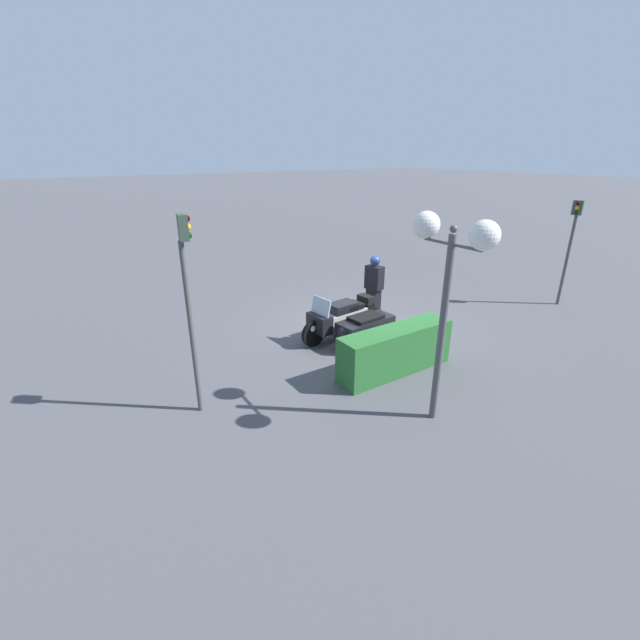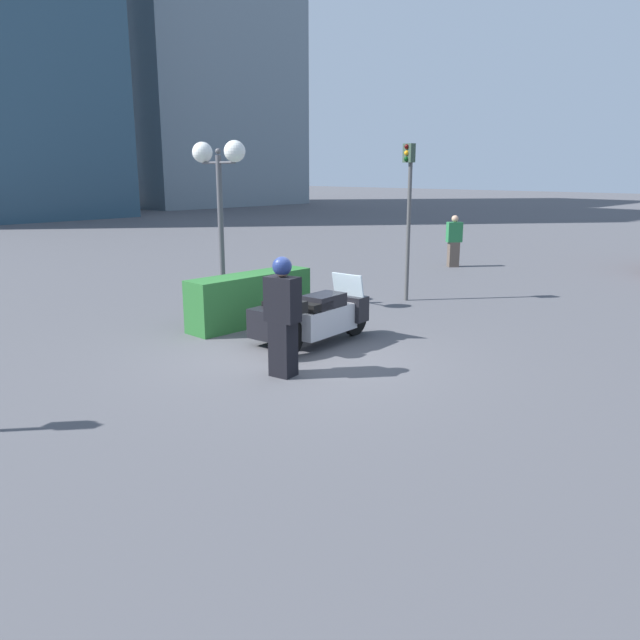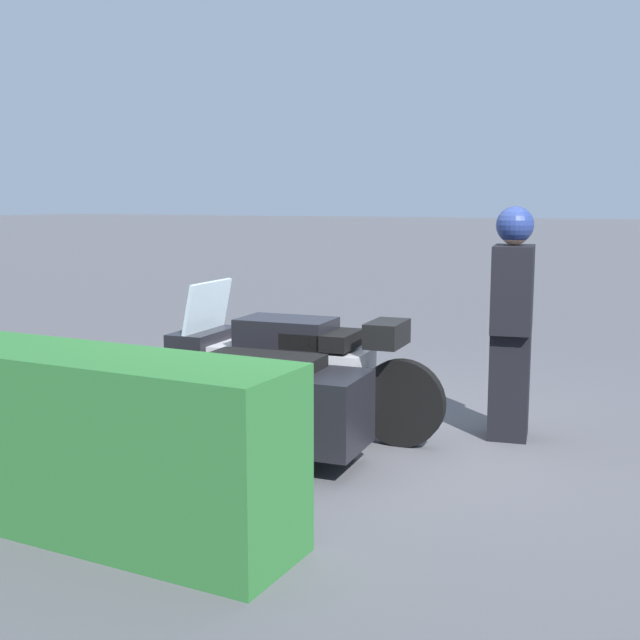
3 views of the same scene
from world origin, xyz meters
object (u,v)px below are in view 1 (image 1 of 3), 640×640
police_motorcycle (351,323)px  hedge_bush_curbside (396,350)px  traffic_light_far (571,237)px  officer_rider (374,285)px  twin_lamp_post (451,254)px  traffic_light_near (189,289)px

police_motorcycle → hedge_bush_curbside: (0.15, 1.74, 0.02)m
hedge_bush_curbside → traffic_light_far: size_ratio=0.86×
officer_rider → hedge_bush_curbside: 3.28m
police_motorcycle → officer_rider: size_ratio=1.42×
twin_lamp_post → traffic_light_near: bearing=-36.7°
officer_rider → twin_lamp_post: 5.33m
officer_rider → twin_lamp_post: bearing=-128.2°
officer_rider → traffic_light_near: 6.07m
police_motorcycle → traffic_light_near: bearing=7.0°
police_motorcycle → hedge_bush_curbside: 1.75m
hedge_bush_curbside → traffic_light_near: (3.89, -0.85, 1.79)m
twin_lamp_post → traffic_light_far: twin_lamp_post is taller
police_motorcycle → twin_lamp_post: size_ratio=0.71×
police_motorcycle → officer_rider: 1.92m
hedge_bush_curbside → police_motorcycle: bearing=-95.1°
traffic_light_near → traffic_light_far: traffic_light_near is taller
hedge_bush_curbside → traffic_light_near: size_ratio=0.76×
police_motorcycle → hedge_bush_curbside: bearing=79.5°
traffic_light_near → traffic_light_far: size_ratio=1.13×
police_motorcycle → hedge_bush_curbside: police_motorcycle is taller
police_motorcycle → traffic_light_far: bearing=163.7°
hedge_bush_curbside → traffic_light_far: bearing=-176.7°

